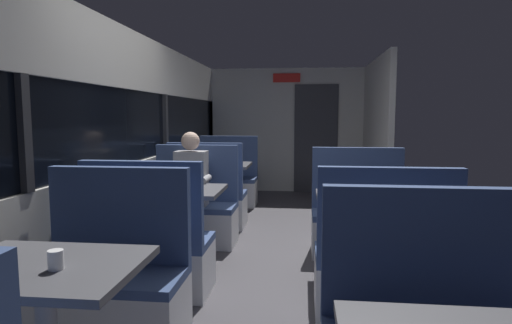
{
  "coord_description": "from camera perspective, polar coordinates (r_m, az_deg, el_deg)",
  "views": [
    {
      "loc": [
        0.32,
        -3.94,
        1.44
      ],
      "look_at": [
        -0.31,
        1.82,
        0.81
      ],
      "focal_mm": 30.33,
      "sensor_mm": 36.0,
      "label": 1
    }
  ],
  "objects": [
    {
      "name": "dining_table_mid_window",
      "position": [
        4.23,
        -10.58,
        -4.81
      ],
      "size": [
        0.9,
        0.7,
        0.74
      ],
      "color": "#9E9EA3",
      "rests_on": "ground_plane"
    },
    {
      "name": "bench_mid_window_facing_entry",
      "position": [
        4.96,
        -8.16,
        -6.82
      ],
      "size": [
        0.95,
        0.5,
        1.1
      ],
      "color": "silver",
      "rests_on": "ground_plane"
    },
    {
      "name": "seated_passenger",
      "position": [
        4.85,
        -8.41,
        -4.6
      ],
      "size": [
        0.47,
        0.55,
        1.26
      ],
      "color": "#26262D",
      "rests_on": "ground_plane"
    },
    {
      "name": "bench_far_window_facing_entry",
      "position": [
        6.99,
        -3.83,
        -2.95
      ],
      "size": [
        0.95,
        0.5,
        1.1
      ],
      "color": "silver",
      "rests_on": "ground_plane"
    },
    {
      "name": "coffee_cup_primary",
      "position": [
        2.22,
        -24.91,
        -11.62
      ],
      "size": [
        0.07,
        0.07,
        0.09
      ],
      "color": "white",
      "rests_on": "dining_table_near_window"
    },
    {
      "name": "dining_table_near_window",
      "position": [
        2.36,
        -26.14,
        -14.33
      ],
      "size": [
        0.9,
        0.7,
        0.74
      ],
      "color": "#9E9EA3",
      "rests_on": "ground_plane"
    },
    {
      "name": "bench_far_window_facing_end",
      "position": [
        5.64,
        -6.33,
        -5.19
      ],
      "size": [
        0.95,
        0.5,
        1.1
      ],
      "color": "silver",
      "rests_on": "ground_plane"
    },
    {
      "name": "bench_rear_aisle_facing_entry",
      "position": [
        4.65,
        13.3,
        -7.81
      ],
      "size": [
        0.95,
        0.5,
        1.1
      ],
      "color": "silver",
      "rests_on": "ground_plane"
    },
    {
      "name": "bench_near_window_facing_entry",
      "position": [
        3.04,
        -18.52,
        -15.6
      ],
      "size": [
        0.95,
        0.5,
        1.1
      ],
      "color": "silver",
      "rests_on": "ground_plane"
    },
    {
      "name": "dining_table_rear_aisle",
      "position": [
        3.9,
        14.66,
        -5.85
      ],
      "size": [
        0.9,
        0.7,
        0.74
      ],
      "color": "#9E9EA3",
      "rests_on": "ground_plane"
    },
    {
      "name": "ground_plane",
      "position": [
        4.22,
        1.56,
        -13.92
      ],
      "size": [
        3.3,
        9.2,
        0.02
      ],
      "primitive_type": "cube",
      "color": "#423F44"
    },
    {
      "name": "carriage_end_bulkhead",
      "position": [
        8.15,
        4.44,
        4.08
      ],
      "size": [
        2.9,
        0.11,
        2.3
      ],
      "color": "beige",
      "rests_on": "ground_plane"
    },
    {
      "name": "bench_mid_window_facing_end",
      "position": [
        3.67,
        -13.71,
        -11.64
      ],
      "size": [
        0.95,
        0.5,
        1.1
      ],
      "color": "silver",
      "rests_on": "ground_plane"
    },
    {
      "name": "dining_table_far_window",
      "position": [
        6.27,
        -4.97,
        -1.15
      ],
      "size": [
        0.9,
        0.7,
        0.74
      ],
      "color": "#9E9EA3",
      "rests_on": "ground_plane"
    },
    {
      "name": "bench_rear_aisle_facing_end",
      "position": [
        3.32,
        16.3,
        -13.64
      ],
      "size": [
        0.95,
        0.5,
        1.1
      ],
      "color": "silver",
      "rests_on": "ground_plane"
    },
    {
      "name": "carriage_window_panel_left",
      "position": [
        4.34,
        -17.88,
        1.5
      ],
      "size": [
        0.09,
        8.48,
        2.3
      ],
      "color": "beige",
      "rests_on": "ground_plane"
    },
    {
      "name": "coffee_cup_secondary",
      "position": [
        3.99,
        12.41,
        -3.39
      ],
      "size": [
        0.07,
        0.07,
        0.09
      ],
      "color": "white",
      "rests_on": "dining_table_rear_aisle"
    },
    {
      "name": "carriage_aisle_panel_right",
      "position": [
        7.04,
        15.53,
        3.63
      ],
      "size": [
        0.08,
        2.4,
        2.3
      ],
      "primitive_type": "cube",
      "color": "beige",
      "rests_on": "ground_plane"
    }
  ]
}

